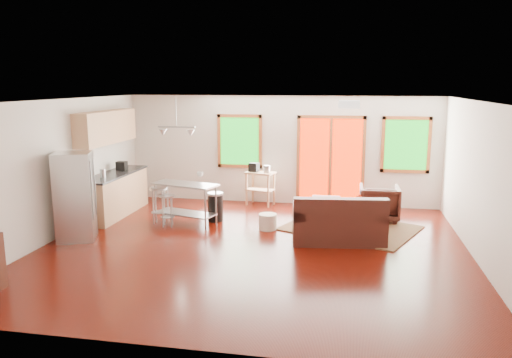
% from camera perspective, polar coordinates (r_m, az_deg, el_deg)
% --- Properties ---
extents(floor, '(7.50, 7.00, 0.02)m').
position_cam_1_polar(floor, '(8.97, -0.36, -7.97)').
color(floor, '#320702').
rests_on(floor, ground).
extents(ceiling, '(7.50, 7.00, 0.02)m').
position_cam_1_polar(ceiling, '(8.49, -0.38, 9.00)').
color(ceiling, silver).
rests_on(ceiling, ground).
extents(back_wall, '(7.50, 0.02, 2.60)m').
position_cam_1_polar(back_wall, '(12.06, 2.83, 3.32)').
color(back_wall, beige).
rests_on(back_wall, ground).
extents(left_wall, '(0.02, 7.00, 2.60)m').
position_cam_1_polar(left_wall, '(10.05, -21.93, 0.99)').
color(left_wall, beige).
rests_on(left_wall, ground).
extents(right_wall, '(0.02, 7.00, 2.60)m').
position_cam_1_polar(right_wall, '(8.75, 24.59, -0.59)').
color(right_wall, beige).
rests_on(right_wall, ground).
extents(front_wall, '(7.50, 0.02, 2.60)m').
position_cam_1_polar(front_wall, '(5.33, -7.65, -6.61)').
color(front_wall, beige).
rests_on(front_wall, ground).
extents(window_left, '(1.10, 0.05, 1.30)m').
position_cam_1_polar(window_left, '(12.16, -1.88, 4.34)').
color(window_left, '#0D6011').
rests_on(window_left, back_wall).
extents(french_doors, '(1.60, 0.05, 2.10)m').
position_cam_1_polar(french_doors, '(11.93, 8.51, 2.16)').
color(french_doors, red).
rests_on(french_doors, back_wall).
extents(window_right, '(1.10, 0.05, 1.30)m').
position_cam_1_polar(window_right, '(11.94, 16.75, 3.76)').
color(window_right, '#0D6011').
rests_on(window_right, back_wall).
extents(rug, '(2.99, 2.70, 0.02)m').
position_cam_1_polar(rug, '(10.30, 10.73, -5.52)').
color(rug, '#455A34').
rests_on(rug, floor).
extents(loveseat, '(1.78, 1.16, 0.89)m').
position_cam_1_polar(loveseat, '(9.37, 9.38, -4.97)').
color(loveseat, black).
rests_on(loveseat, floor).
extents(coffee_table, '(1.18, 0.89, 0.42)m').
position_cam_1_polar(coffee_table, '(10.42, 10.79, -3.33)').
color(coffee_table, black).
rests_on(coffee_table, floor).
extents(armchair, '(0.82, 0.77, 0.83)m').
position_cam_1_polar(armchair, '(10.94, 13.90, -2.48)').
color(armchair, black).
rests_on(armchair, floor).
extents(ottoman, '(0.64, 0.64, 0.42)m').
position_cam_1_polar(ottoman, '(11.05, 7.97, -3.25)').
color(ottoman, black).
rests_on(ottoman, floor).
extents(pouf, '(0.44, 0.44, 0.32)m').
position_cam_1_polar(pouf, '(10.04, 1.35, -4.90)').
color(pouf, silver).
rests_on(pouf, floor).
extents(vase, '(0.19, 0.19, 0.30)m').
position_cam_1_polar(vase, '(10.25, 11.68, -2.77)').
color(vase, silver).
rests_on(vase, coffee_table).
extents(book, '(0.21, 0.05, 0.28)m').
position_cam_1_polar(book, '(10.46, 13.50, -2.39)').
color(book, maroon).
rests_on(book, coffee_table).
extents(cabinets, '(0.64, 2.24, 2.30)m').
position_cam_1_polar(cabinets, '(11.43, -16.09, 0.59)').
color(cabinets, tan).
rests_on(cabinets, floor).
extents(refrigerator, '(0.84, 0.83, 1.65)m').
position_cam_1_polar(refrigerator, '(9.84, -19.94, -1.88)').
color(refrigerator, '#B7BABC').
rests_on(refrigerator, floor).
extents(island, '(1.45, 0.89, 0.86)m').
position_cam_1_polar(island, '(10.43, -8.08, -1.95)').
color(island, '#B7BABC').
rests_on(island, floor).
extents(cup, '(0.15, 0.13, 0.13)m').
position_cam_1_polar(cup, '(10.58, -6.42, 0.63)').
color(cup, silver).
rests_on(cup, island).
extents(bar_stool_a, '(0.41, 0.41, 0.76)m').
position_cam_1_polar(bar_stool_a, '(10.59, -11.07, -1.99)').
color(bar_stool_a, '#B7BABC').
rests_on(bar_stool_a, floor).
extents(bar_stool_b, '(0.37, 0.37, 0.66)m').
position_cam_1_polar(bar_stool_b, '(10.32, -10.12, -2.73)').
color(bar_stool_b, '#B7BABC').
rests_on(bar_stool_b, floor).
extents(trash_can, '(0.39, 0.39, 0.61)m').
position_cam_1_polar(trash_can, '(10.64, -4.66, -3.17)').
color(trash_can, black).
rests_on(trash_can, floor).
extents(kitchen_cart, '(0.75, 0.59, 1.02)m').
position_cam_1_polar(kitchen_cart, '(11.90, 0.41, 0.28)').
color(kitchen_cart, tan).
rests_on(kitchen_cart, floor).
extents(ceiling_flush, '(0.35, 0.35, 0.12)m').
position_cam_1_polar(ceiling_flush, '(8.94, 10.61, 8.40)').
color(ceiling_flush, white).
rests_on(ceiling_flush, ceiling).
extents(pendant_light, '(0.80, 0.18, 0.79)m').
position_cam_1_polar(pendant_light, '(10.49, -9.06, 5.34)').
color(pendant_light, gray).
rests_on(pendant_light, ceiling).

